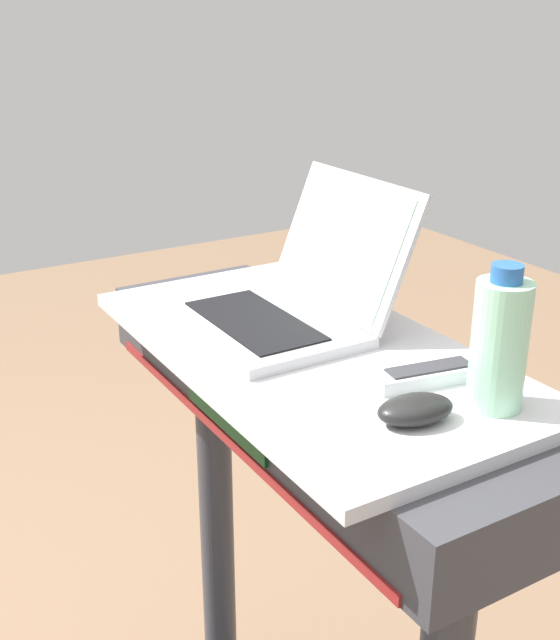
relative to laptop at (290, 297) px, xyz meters
name	(u,v)px	position (x,y,z in m)	size (l,w,h in m)	color
desk_board	(308,351)	(0.09, -0.02, -0.06)	(0.76, 0.40, 0.02)	silver
laptop	(290,297)	(0.00, 0.00, 0.00)	(0.31, 0.31, 0.22)	#B7B7BC
computer_mouse	(415,409)	(0.35, -0.04, -0.03)	(0.06, 0.10, 0.03)	black
water_bottle	(499,343)	(0.37, 0.08, 0.04)	(0.07, 0.07, 0.19)	#9EDBB2
tv_remote	(429,375)	(0.28, 0.05, -0.04)	(0.07, 0.17, 0.02)	silver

